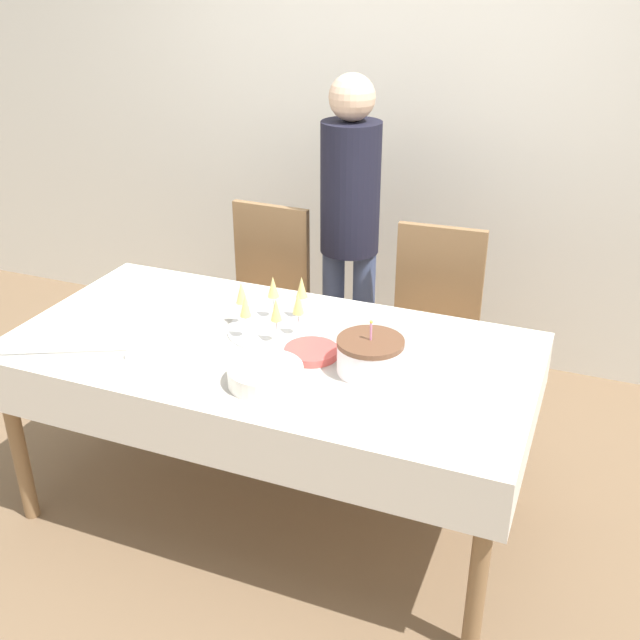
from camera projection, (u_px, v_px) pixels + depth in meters
name	position (u px, v px, depth m)	size (l,w,h in m)	color
ground_plane	(275.00, 506.00, 3.10)	(12.00, 12.00, 0.00)	brown
wall_back	(401.00, 106.00, 3.87)	(8.00, 0.05, 2.70)	silver
dining_table	(270.00, 368.00, 2.81)	(1.94, 0.98, 0.76)	silver
dining_chair_far_left	(262.00, 297.00, 3.68)	(0.44, 0.44, 0.98)	olive
dining_chair_far_right	(432.00, 325.00, 3.39)	(0.44, 0.44, 0.98)	olive
birthday_cake	(370.00, 355.00, 2.57)	(0.23, 0.23, 0.20)	white
champagne_tray	(274.00, 312.00, 2.84)	(0.37, 0.37, 0.18)	silver
plate_stack_main	(265.00, 375.00, 2.51)	(0.26, 0.26, 0.06)	silver
plate_stack_dessert	(311.00, 352.00, 2.69)	(0.20, 0.20, 0.03)	#CC4C47
cake_knife	(364.00, 403.00, 2.40)	(0.29, 0.10, 0.00)	silver
fork_pile	(150.00, 355.00, 2.68)	(0.18, 0.10, 0.02)	silver
napkin_pile	(170.00, 331.00, 2.86)	(0.15, 0.15, 0.01)	white
person_standing	(350.00, 213.00, 3.52)	(0.28, 0.28, 1.60)	#3F4C72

